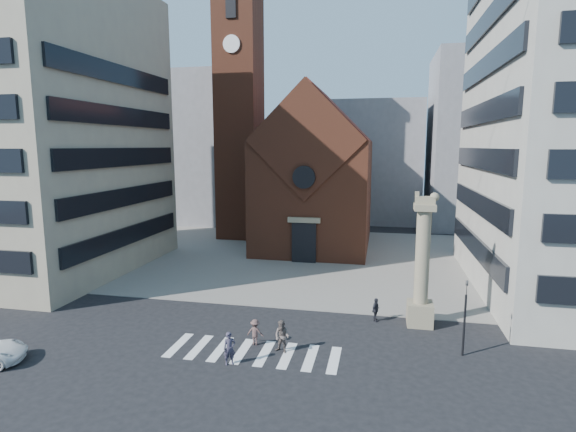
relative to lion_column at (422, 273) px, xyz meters
The scene contains 21 objects.
ground 11.01m from the lion_column, 163.32° to the right, with size 120.00×120.00×0.00m, color black.
piazza 19.18m from the lion_column, 122.03° to the left, with size 46.00×30.00×0.05m, color gray.
zebra_crossing 11.72m from the lion_column, 147.61° to the right, with size 10.20×3.20×0.01m, color white, non-canonical shape.
church 24.62m from the lion_column, 114.43° to the left, with size 12.00×16.65×18.00m.
campanile 34.29m from the lion_column, 128.68° to the left, with size 5.50×5.50×31.20m.
building_left 36.01m from the lion_column, 168.37° to the left, with size 18.00×20.00×26.00m, color tan.
bg_block_left 48.23m from the lion_column, 129.04° to the left, with size 16.00×14.00×22.00m, color gray.
bg_block_mid 42.55m from the lion_column, 95.45° to the left, with size 14.00×12.00×18.00m, color gray.
bg_block_right 41.69m from the lion_column, 72.91° to the left, with size 16.00×14.00×24.00m, color gray.
lion_column is the anchor object (origin of this frame).
traffic_light 4.62m from the lion_column, 63.54° to the right, with size 0.13×0.16×4.30m.
pedestrian_0 13.06m from the lion_column, 143.54° to the right, with size 0.65×0.43×1.78m, color #353043.
pedestrian_1 10.03m from the lion_column, 144.27° to the right, with size 0.90×0.70×1.85m, color #63554F.
pedestrian_2 3.88m from the lion_column, behind, with size 0.92×0.39×1.58m, color #25252D.
pedestrian_3 11.18m from the lion_column, 152.49° to the right, with size 0.98×0.57×1.52m, color brown.
scooter_0 22.22m from the lion_column, 135.91° to the left, with size 0.61×1.74×0.91m, color black.
scooter_1 21.02m from the lion_column, 132.61° to the left, with size 0.48×1.69×1.01m, color black.
scooter_2 19.91m from the lion_column, 128.91° to the left, with size 0.61×1.74×0.91m, color black.
scooter_3 18.88m from the lion_column, 124.79° to the left, with size 0.48×1.69×1.01m, color black.
scooter_4 17.98m from the lion_column, 120.21° to the left, with size 0.61×1.74×0.91m, color black.
scooter_5 17.18m from the lion_column, 115.17° to the left, with size 0.48×1.69×1.01m, color black.
Camera 1 is at (7.31, -25.83, 11.49)m, focal length 28.00 mm.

